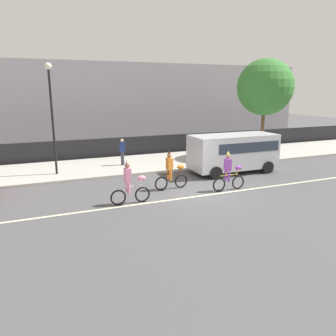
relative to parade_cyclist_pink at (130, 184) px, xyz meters
The scene contains 12 objects.
ground_plane 3.78m from the parade_cyclist_pink, ahead, with size 80.00×80.00×0.00m, color #4C4C4F.
road_centre_line 3.77m from the parade_cyclist_pink, ahead, with size 36.00×0.14×0.01m, color beige.
sidewalk_curb 7.75m from the parade_cyclist_pink, 61.55° to the left, with size 60.00×5.00×0.15m, color #ADAAA3.
fence_line 10.35m from the parade_cyclist_pink, 69.22° to the left, with size 40.00×0.08×1.40m, color black.
building_backdrop 19.76m from the parade_cyclist_pink, 68.89° to the left, with size 28.00×8.00×6.87m, color #99939E.
parade_cyclist_pink is the anchor object (origin of this frame).
parade_cyclist_orange 2.69m from the parade_cyclist_pink, 27.78° to the left, with size 1.72×0.50×1.92m.
parade_cyclist_purple 4.83m from the parade_cyclist_pink, ahead, with size 1.72×0.50×1.92m.
parked_van_silver 7.63m from the parade_cyclist_pink, 23.00° to the left, with size 5.00×2.22×2.18m.
street_lamp_post 7.09m from the parade_cyclist_pink, 113.66° to the left, with size 0.36×0.36×5.86m.
street_tree_near_lamp 12.88m from the parade_cyclist_pink, 26.92° to the left, with size 3.71×3.71×6.53m.
pedestrian_onlooker 6.71m from the parade_cyclist_pink, 78.25° to the left, with size 0.32×0.20×1.62m.
Camera 1 is at (-7.18, -12.93, 4.67)m, focal length 35.00 mm.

